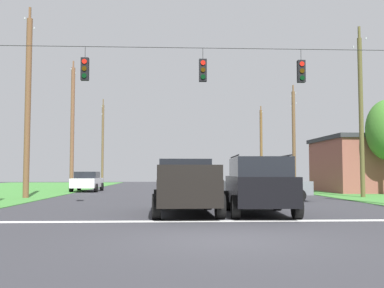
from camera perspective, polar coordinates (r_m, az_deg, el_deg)
ground_plane at (r=10.07m, az=4.26°, el=-12.03°), size 120.00×120.00×0.00m
stop_bar_stripe at (r=13.69m, az=2.40°, el=-9.78°), size 15.40×0.45×0.01m
lane_dash_0 at (r=19.65m, az=0.85°, el=-7.91°), size 2.50×0.15×0.01m
lane_dash_1 at (r=27.00m, az=-0.10°, el=-6.74°), size 2.50×0.15×0.01m
lane_dash_2 at (r=34.67m, az=-0.66°, el=-6.05°), size 2.50×0.15×0.01m
overhead_signal_span at (r=18.85m, az=0.97°, el=4.11°), size 18.35×0.31×7.35m
pickup_truck at (r=16.05m, az=-0.88°, el=-5.43°), size 2.39×5.45×1.95m
suv_black at (r=15.95m, az=8.47°, el=-5.07°), size 2.39×4.88×2.05m
distant_car_crossing_white at (r=35.40m, az=-13.20°, el=-4.64°), size 2.03×4.31×1.52m
distant_car_oncoming at (r=23.50m, az=9.53°, el=-5.24°), size 4.36×2.13×1.52m
utility_pole_mid_right at (r=28.27m, az=20.74°, el=3.67°), size 0.26×1.86×10.18m
utility_pole_far_right at (r=41.34m, az=12.85°, el=0.86°), size 0.31×1.88×9.39m
utility_pole_near_left at (r=55.60m, az=8.81°, el=-0.27°), size 0.33×1.57×9.66m
utility_pole_far_left at (r=27.50m, az=-20.19°, el=4.68°), size 0.34×1.80×11.09m
utility_pole_distant_right at (r=40.55m, az=-15.00°, el=2.15°), size 0.34×1.70×11.30m
utility_pole_distant_left at (r=55.39m, az=-11.31°, el=0.25°), size 0.28×1.93×10.42m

